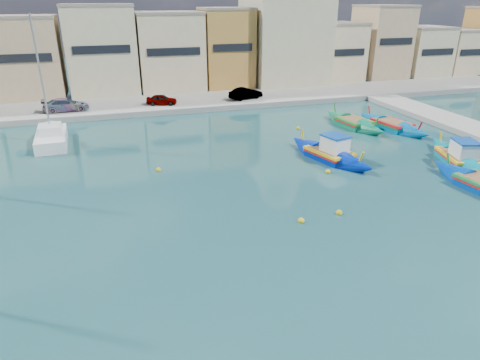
{
  "coord_description": "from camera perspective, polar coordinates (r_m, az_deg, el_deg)",
  "views": [
    {
      "loc": [
        -13.73,
        -16.36,
        11.38
      ],
      "look_at": [
        -6.82,
        6.0,
        1.4
      ],
      "focal_mm": 32.0,
      "sensor_mm": 36.0,
      "label": 1
    }
  ],
  "objects": [
    {
      "name": "luzzu_cyan_mid",
      "position": [
        43.04,
        19.58,
        6.81
      ],
      "size": [
        3.52,
        9.16,
        2.64
      ],
      "color": "#0063A4",
      "rests_on": "ground"
    },
    {
      "name": "parked_cars",
      "position": [
        48.1,
        -12.39,
        10.39
      ],
      "size": [
        23.87,
        2.53,
        1.31
      ],
      "color": "#4C1919",
      "rests_on": "north_quay"
    },
    {
      "name": "ground",
      "position": [
        24.2,
        20.16,
        -6.52
      ],
      "size": [
        160.0,
        160.0,
        0.0
      ],
      "primitive_type": "plane",
      "color": "#174046",
      "rests_on": "ground"
    },
    {
      "name": "mooring_buoys",
      "position": [
        28.36,
        13.51,
        -1.06
      ],
      "size": [
        25.04,
        26.07,
        0.36
      ],
      "color": "yellow",
      "rests_on": "ground"
    },
    {
      "name": "church_block",
      "position": [
        61.22,
        6.03,
        20.2
      ],
      "size": [
        10.0,
        10.0,
        19.1
      ],
      "color": "beige",
      "rests_on": "ground"
    },
    {
      "name": "north_townhouses",
      "position": [
        59.68,
        3.06,
        16.93
      ],
      "size": [
        83.2,
        7.87,
        10.19
      ],
      "color": "beige",
      "rests_on": "ground"
    },
    {
      "name": "luzzu_blue_cabin",
      "position": [
        33.39,
        11.85,
        3.35
      ],
      "size": [
        4.44,
        9.01,
        3.1
      ],
      "color": "#0023AC",
      "rests_on": "ground"
    },
    {
      "name": "luzzu_green",
      "position": [
        42.71,
        14.88,
        7.27
      ],
      "size": [
        3.3,
        8.79,
        2.7
      ],
      "color": "#0B7852",
      "rests_on": "ground"
    },
    {
      "name": "north_quay",
      "position": [
        51.47,
        -1.31,
        10.66
      ],
      "size": [
        80.0,
        8.0,
        0.6
      ],
      "primitive_type": "cube",
      "color": "gray",
      "rests_on": "ground"
    },
    {
      "name": "luzzu_turquoise_cabin",
      "position": [
        35.75,
        27.15,
        2.52
      ],
      "size": [
        4.69,
        9.46,
        2.98
      ],
      "color": "#007E96",
      "rests_on": "ground"
    },
    {
      "name": "yacht_north",
      "position": [
        41.13,
        -23.71,
        5.7
      ],
      "size": [
        2.76,
        8.47,
        11.17
      ],
      "color": "white",
      "rests_on": "ground"
    }
  ]
}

